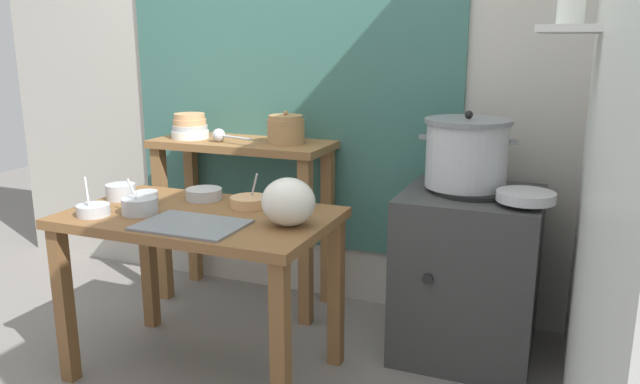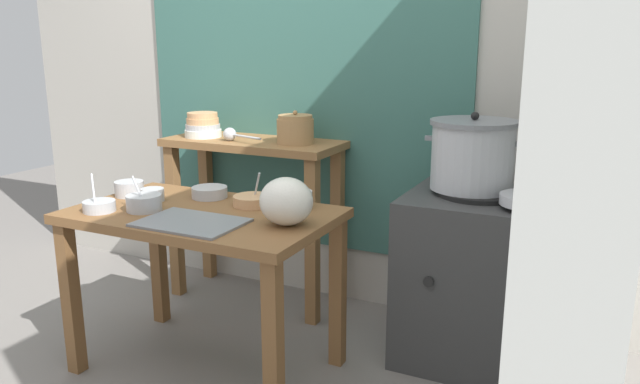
{
  "view_description": "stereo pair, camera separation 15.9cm",
  "coord_description": "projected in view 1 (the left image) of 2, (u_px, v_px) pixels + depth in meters",
  "views": [
    {
      "loc": [
        1.28,
        -1.98,
        1.41
      ],
      "look_at": [
        0.37,
        0.23,
        0.82
      ],
      "focal_mm": 34.41,
      "sensor_mm": 36.0,
      "label": 1
    },
    {
      "loc": [
        1.42,
        -1.92,
        1.41
      ],
      "look_at": [
        0.37,
        0.23,
        0.82
      ],
      "focal_mm": 34.41,
      "sensor_mm": 36.0,
      "label": 2
    }
  ],
  "objects": [
    {
      "name": "prep_bowl_3",
      "position": [
        204.0,
        193.0,
        2.74
      ],
      "size": [
        0.16,
        0.16,
        0.05
      ],
      "color": "#B7BABF",
      "rests_on": "prep_table"
    },
    {
      "name": "prep_bowl_5",
      "position": [
        146.0,
        197.0,
        2.67
      ],
      "size": [
        0.1,
        0.1,
        0.06
      ],
      "color": "#B7BABF",
      "rests_on": "prep_table"
    },
    {
      "name": "prep_bowl_0",
      "position": [
        93.0,
        209.0,
        2.49
      ],
      "size": [
        0.13,
        0.13,
        0.16
      ],
      "color": "#B7BABF",
      "rests_on": "prep_table"
    },
    {
      "name": "back_shelf_table",
      "position": [
        243.0,
        181.0,
        3.29
      ],
      "size": [
        0.96,
        0.4,
        0.9
      ],
      "color": "olive",
      "rests_on": "ground"
    },
    {
      "name": "wall_right",
      "position": [
        615.0,
        77.0,
        1.95
      ],
      "size": [
        0.3,
        3.2,
        2.6
      ],
      "color": "silver",
      "rests_on": "ground"
    },
    {
      "name": "bowl_stack_enamel",
      "position": [
        190.0,
        127.0,
        3.3
      ],
      "size": [
        0.2,
        0.2,
        0.13
      ],
      "color": "silver",
      "rests_on": "back_shelf_table"
    },
    {
      "name": "serving_tray",
      "position": [
        191.0,
        225.0,
        2.35
      ],
      "size": [
        0.4,
        0.28,
        0.01
      ],
      "primitive_type": "cube",
      "color": "slate",
      "rests_on": "prep_table"
    },
    {
      "name": "plastic_bag",
      "position": [
        288.0,
        202.0,
        2.34
      ],
      "size": [
        0.21,
        0.2,
        0.19
      ],
      "primitive_type": "ellipsoid",
      "color": "silver",
      "rests_on": "prep_table"
    },
    {
      "name": "wide_pan",
      "position": [
        526.0,
        197.0,
        2.47
      ],
      "size": [
        0.23,
        0.23,
        0.04
      ],
      "primitive_type": "cylinder",
      "color": "#B7BABF",
      "rests_on": "stove_block"
    },
    {
      "name": "steamer_pot",
      "position": [
        467.0,
        153.0,
        2.69
      ],
      "size": [
        0.43,
        0.38,
        0.34
      ],
      "color": "#B7BABF",
      "rests_on": "stove_block"
    },
    {
      "name": "wall_back",
      "position": [
        331.0,
        62.0,
        3.23
      ],
      "size": [
        4.4,
        0.12,
        2.6
      ],
      "color": "#B2ADA3",
      "rests_on": "ground"
    },
    {
      "name": "prep_bowl_1",
      "position": [
        121.0,
        191.0,
        2.75
      ],
      "size": [
        0.13,
        0.13,
        0.07
      ],
      "color": "#B7BABF",
      "rests_on": "prep_table"
    },
    {
      "name": "prep_table",
      "position": [
        201.0,
        239.0,
        2.56
      ],
      "size": [
        1.1,
        0.66,
        0.72
      ],
      "color": "brown",
      "rests_on": "ground"
    },
    {
      "name": "ground_plane",
      "position": [
        217.0,
        384.0,
        2.59
      ],
      "size": [
        9.0,
        9.0,
        0.0
      ],
      "primitive_type": "plane",
      "color": "gray"
    },
    {
      "name": "ladle",
      "position": [
        220.0,
        135.0,
        3.18
      ],
      "size": [
        0.27,
        0.11,
        0.07
      ],
      "color": "#B7BABF",
      "rests_on": "back_shelf_table"
    },
    {
      "name": "clay_pot",
      "position": [
        286.0,
        130.0,
        3.12
      ],
      "size": [
        0.19,
        0.19,
        0.17
      ],
      "color": "#A37A4C",
      "rests_on": "back_shelf_table"
    },
    {
      "name": "prep_bowl_2",
      "position": [
        250.0,
        201.0,
        2.62
      ],
      "size": [
        0.17,
        0.17,
        0.15
      ],
      "color": "tan",
      "rests_on": "prep_table"
    },
    {
      "name": "prep_bowl_6",
      "position": [
        140.0,
        205.0,
        2.51
      ],
      "size": [
        0.15,
        0.15,
        0.15
      ],
      "color": "#B7BABF",
      "rests_on": "prep_table"
    },
    {
      "name": "prep_bowl_4",
      "position": [
        292.0,
        199.0,
        2.61
      ],
      "size": [
        0.15,
        0.15,
        0.07
      ],
      "color": "#B7BABF",
      "rests_on": "prep_table"
    },
    {
      "name": "stove_block",
      "position": [
        468.0,
        273.0,
        2.79
      ],
      "size": [
        0.6,
        0.61,
        0.78
      ],
      "color": "#383838",
      "rests_on": "ground"
    }
  ]
}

